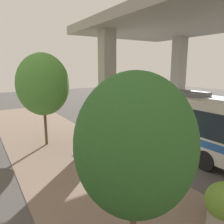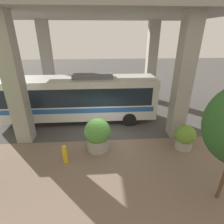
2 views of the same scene
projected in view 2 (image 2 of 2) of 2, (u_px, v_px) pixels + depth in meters
The scene contains 7 objects.
ground_plane at pixel (103, 141), 11.17m from camera, with size 80.00×80.00×0.00m, color #474442.
sidewalk_strip at pixel (104, 175), 8.44m from camera, with size 6.00×40.00×0.02m.
overpass at pixel (99, 23), 11.99m from camera, with size 9.40×17.76×7.98m.
bus at pixel (79, 97), 13.08m from camera, with size 2.61×11.43×3.59m.
fire_hydrant at pixel (65, 154), 9.07m from camera, with size 0.53×0.26×1.09m.
planter_front at pixel (98, 135), 10.01m from camera, with size 1.51×1.51×1.93m.
planter_middle at pixel (185, 137), 10.13m from camera, with size 1.18×1.18×1.53m.
Camera 2 is at (-9.46, 0.04, 6.25)m, focal length 28.00 mm.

